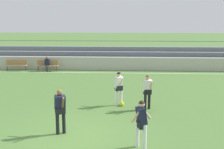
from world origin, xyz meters
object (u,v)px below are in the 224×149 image
Objects in this scene: player_white_trailing_run at (119,86)px; player_dark_on_ball at (60,107)px; bleacher_stand at (112,56)px; bench_near_bin at (16,64)px; spectator_seated at (47,63)px; player_white_wide_right at (147,89)px; player_dark_pressing_high at (141,120)px; soccer_ball at (122,104)px; bench_near_wall_gap at (48,64)px.

player_white_trailing_run is 0.98× the size of player_dark_on_ball.
bench_near_bin is at bearing -158.43° from bleacher_stand.
player_white_wide_right reaches higher than spectator_seated.
bench_near_bin is (-7.84, -3.10, -0.38)m from bleacher_stand.
player_white_wide_right reaches higher than player_dark_pressing_high.
bench_near_bin is at bearing 133.13° from soccer_ball.
player_white_trailing_run is at bearing 100.29° from player_dark_pressing_high.
player_white_wide_right reaches higher than soccer_ball.
player_white_wide_right reaches higher than bench_near_bin.
bench_near_wall_gap reaches higher than soccer_ball.
bleacher_stand reaches higher than player_dark_pressing_high.
soccer_ball is (-1.21, 0.49, -0.89)m from player_white_wide_right.
player_white_trailing_run is 5.03m from player_dark_pressing_high.
spectator_seated is 11.44m from soccer_ball.
spectator_seated is 12.54m from player_white_wide_right.
player_dark_on_ball reaches higher than player_dark_pressing_high.
bench_near_wall_gap is at bearing 116.25° from player_dark_pressing_high.
soccer_ball is (1.15, -12.71, -0.81)m from bleacher_stand.
player_dark_pressing_high is at bearing -63.75° from bench_near_wall_gap.
player_white_wide_right is at bearing -24.74° from player_white_trailing_run.
player_dark_pressing_high reaches higher than bench_near_wall_gap.
spectator_seated is 0.72× the size of player_white_trailing_run.
player_dark_pressing_high is at bearing -81.30° from soccer_ball.
player_white_wide_right is at bearing -52.76° from spectator_seated.
spectator_seated is at bearing -90.00° from bench_near_wall_gap.
bleacher_stand is 15.64× the size of player_white_trailing_run.
player_dark_on_ball is at bearing -72.52° from spectator_seated.
bleacher_stand is 16.43m from player_dark_on_ball.
player_white_wide_right is at bearing -21.89° from soccer_ball.
bench_near_wall_gap is 8.18× the size of soccer_ball.
player_dark_on_ball is (-1.07, -16.39, 0.10)m from bleacher_stand.
player_white_wide_right is at bearing -79.82° from bleacher_stand.
bleacher_stand reaches higher than spectator_seated.
bench_near_wall_gap is at bearing 123.55° from soccer_ball.
bench_near_bin is at bearing 177.47° from spectator_seated.
bench_near_wall_gap is 11.53m from soccer_ball.
player_white_trailing_run is at bearing 61.80° from player_dark_on_ball.
bench_near_wall_gap is 13.93m from player_dark_on_ball.
player_white_trailing_run reaches higher than player_white_wide_right.
spectator_seated reaches higher than bench_near_wall_gap.
player_dark_on_ball is at bearing -121.05° from soccer_ball.
player_dark_pressing_high is (-0.48, -4.31, -0.01)m from player_white_wide_right.
bleacher_stand reaches higher than bench_near_bin.
bench_near_bin is 14.37m from player_white_wide_right.
bench_near_bin is at bearing 133.05° from player_white_trailing_run.
player_dark_on_ball is at bearing -93.72° from bleacher_stand.
bleacher_stand is 21.76× the size of spectator_seated.
player_white_trailing_run is at bearing 155.26° from player_white_wide_right.
player_white_wide_right reaches higher than bench_near_wall_gap.
bench_near_bin is 1.07× the size of player_white_trailing_run.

